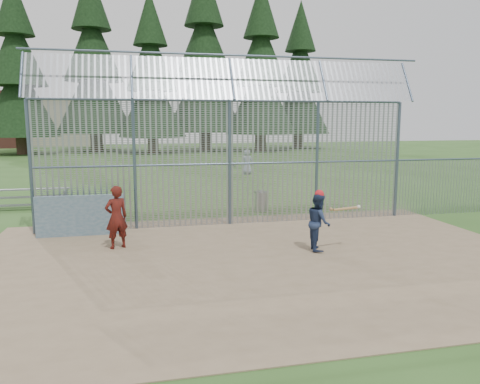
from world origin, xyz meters
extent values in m
plane|color=#2D511E|center=(0.00, 0.00, 0.00)|extent=(120.00, 120.00, 0.00)
cube|color=#756047|center=(0.00, -0.50, 0.01)|extent=(14.00, 10.00, 0.02)
cube|color=#38566B|center=(-4.60, 2.90, 0.62)|extent=(2.50, 0.12, 1.20)
imported|color=#212F4F|center=(1.63, -0.09, 0.77)|extent=(0.69, 0.82, 1.49)
imported|color=maroon|center=(-3.52, 1.26, 0.86)|extent=(0.72, 0.60, 1.67)
imported|color=gray|center=(3.99, 17.53, 0.79)|extent=(0.82, 0.58, 1.58)
imported|color=slate|center=(2.73, 16.35, 0.50)|extent=(0.61, 0.30, 1.00)
sphere|color=red|center=(1.63, -0.09, 1.49)|extent=(0.24, 0.24, 0.24)
cylinder|color=#AA7F4C|center=(2.33, -0.24, 1.12)|extent=(0.84, 0.28, 0.07)
sphere|color=#AA7F4C|center=(1.90, -0.24, 1.12)|extent=(0.09, 0.09, 0.09)
sphere|color=white|center=(2.65, -0.27, 1.16)|extent=(0.09, 0.09, 0.09)
cylinder|color=gray|center=(1.62, 5.49, 0.35)|extent=(0.52, 0.52, 0.70)
cylinder|color=#9EA0A5|center=(1.62, 5.49, 0.72)|extent=(0.56, 0.56, 0.05)
sphere|color=#9EA0A5|center=(1.62, 5.49, 0.77)|extent=(0.10, 0.10, 0.10)
cube|color=slate|center=(-7.09, 7.64, 0.20)|extent=(3.00, 0.25, 0.05)
cube|color=slate|center=(-7.09, 7.99, 0.45)|extent=(3.00, 0.25, 0.05)
cube|color=gray|center=(-7.09, 8.34, 0.70)|extent=(3.00, 0.25, 0.05)
cube|color=slate|center=(-5.69, 7.99, 0.35)|extent=(0.06, 0.90, 0.70)
cylinder|color=#47566B|center=(-6.00, 3.50, 2.00)|extent=(0.10, 0.10, 4.00)
cylinder|color=#47566B|center=(-3.00, 3.50, 2.00)|extent=(0.10, 0.10, 4.00)
cylinder|color=#47566B|center=(0.00, 3.50, 2.00)|extent=(0.10, 0.10, 4.00)
cylinder|color=#47566B|center=(3.00, 3.50, 2.00)|extent=(0.10, 0.10, 4.00)
cylinder|color=#47566B|center=(6.00, 3.50, 2.00)|extent=(0.10, 0.10, 4.00)
cylinder|color=#47566B|center=(0.00, 3.50, 4.00)|extent=(12.00, 0.07, 0.07)
cylinder|color=#47566B|center=(0.00, 3.50, 2.00)|extent=(12.00, 0.06, 0.06)
cube|color=gray|center=(0.00, 3.50, 2.00)|extent=(12.00, 0.02, 4.00)
cube|color=gray|center=(0.00, 3.12, 4.65)|extent=(12.00, 0.77, 1.31)
cylinder|color=#47566B|center=(6.00, 3.50, 1.00)|extent=(0.08, 0.08, 2.00)
cylinder|color=#332319|center=(-14.00, 40.00, 1.53)|extent=(1.19, 1.19, 3.06)
cone|color=black|center=(-14.00, 40.00, 10.20)|extent=(7.48, 7.48, 13.94)
cylinder|color=#332319|center=(-7.00, 43.00, 1.71)|extent=(1.33, 1.33, 3.42)
cone|color=black|center=(-7.00, 43.00, 11.40)|extent=(8.36, 8.36, 15.58)
cylinder|color=#332319|center=(-1.00, 39.00, 1.44)|extent=(1.12, 1.12, 2.88)
cone|color=black|center=(-1.00, 39.00, 9.60)|extent=(7.04, 7.04, 13.12)
cylinder|color=#332319|center=(5.00, 42.00, 1.80)|extent=(1.40, 1.40, 3.60)
cone|color=black|center=(5.00, 42.00, 12.00)|extent=(8.80, 8.80, 16.40)
cylinder|color=#332319|center=(11.00, 40.00, 1.62)|extent=(1.26, 1.26, 3.24)
cone|color=black|center=(11.00, 40.00, 10.80)|extent=(7.92, 7.92, 14.76)
cylinder|color=#332319|center=(17.00, 44.00, 1.53)|extent=(1.19, 1.19, 3.06)
cone|color=black|center=(17.00, 44.00, 10.20)|extent=(7.48, 7.48, 13.94)
cube|color=#B2A58C|center=(-12.00, 58.00, 3.00)|extent=(8.00, 7.00, 6.00)
camera|label=1|loc=(-3.00, -11.24, 3.38)|focal=35.00mm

